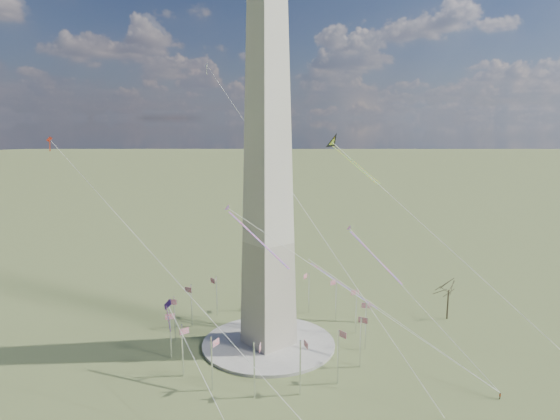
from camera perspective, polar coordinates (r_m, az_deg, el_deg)
ground at (r=140.66m, az=-1.31°, el=-15.15°), size 2000.00×2000.00×0.00m
plaza at (r=140.48m, az=-1.31°, el=-15.00°), size 36.00×36.00×0.80m
washington_monument at (r=127.50m, az=-1.40°, el=4.68°), size 15.56×15.56×100.00m
flagpole_ring at (r=137.67m, az=-1.33°, el=-12.42°), size 54.40×54.40×13.00m
tree_near at (r=161.73m, az=18.73°, el=-8.45°), size 7.96×7.96×13.92m
person_centre at (r=126.35m, az=23.84°, el=-18.85°), size 0.96×0.55×1.55m
kite_delta_black at (r=149.24m, az=6.36°, el=7.37°), size 8.56×17.43×14.19m
kite_diamond_purple at (r=121.23m, az=-12.69°, el=-10.91°), size 1.99×2.85×8.41m
kite_streamer_left at (r=134.87m, az=9.99°, el=-4.35°), size 1.95×18.29×12.55m
kite_streamer_mid at (r=115.62m, az=-3.55°, el=-2.31°), size 5.72×18.17×12.69m
kite_streamer_right at (r=153.86m, az=6.03°, el=-7.64°), size 13.98×18.20×14.91m
kite_small_red at (r=143.21m, az=-24.85°, el=7.18°), size 1.26×1.41×3.86m
kite_small_white at (r=176.10m, az=-8.40°, el=15.95°), size 1.19×1.79×3.85m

